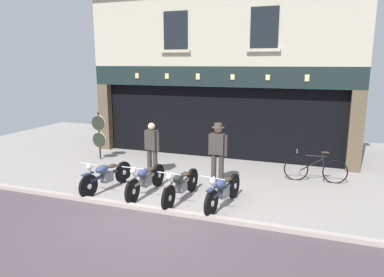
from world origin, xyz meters
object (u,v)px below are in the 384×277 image
at_px(motorcycle_center_right, 223,190).
at_px(shopkeeper_center, 218,151).
at_px(tyre_sign_pole, 99,132).
at_px(advert_board_far, 314,111).
at_px(leaning_bicycle, 316,169).
at_px(motorcycle_center, 181,185).
at_px(advert_board_near, 281,110).
at_px(motorcycle_center_left, 146,179).
at_px(salesman_left, 152,146).
at_px(motorcycle_left, 106,175).

distance_m(motorcycle_center_right, shopkeeper_center, 1.72).
height_order(tyre_sign_pole, advert_board_far, advert_board_far).
bearing_deg(motorcycle_center_right, leaning_bicycle, -118.22).
xyz_separation_m(motorcycle_center, shopkeeper_center, (0.53, 1.49, 0.57)).
bearing_deg(advert_board_far, advert_board_near, 180.00).
relative_size(motorcycle_center, advert_board_far, 2.01).
xyz_separation_m(motorcycle_center_left, tyre_sign_pole, (-3.18, 2.63, 0.58)).
relative_size(salesman_left, advert_board_far, 1.58).
relative_size(shopkeeper_center, advert_board_near, 1.65).
height_order(motorcycle_center_left, tyre_sign_pole, tyre_sign_pole).
distance_m(salesman_left, advert_board_near, 4.57).
distance_m(advert_board_near, leaning_bicycle, 2.61).
height_order(advert_board_near, leaning_bicycle, advert_board_near).
distance_m(salesman_left, tyre_sign_pole, 2.72).
bearing_deg(advert_board_near, shopkeeper_center, -114.80).
height_order(salesman_left, leaning_bicycle, salesman_left).
bearing_deg(motorcycle_center_right, motorcycle_center_left, 5.77).
distance_m(motorcycle_center, motorcycle_center_right, 1.10).
xyz_separation_m(motorcycle_center, tyre_sign_pole, (-4.21, 2.71, 0.58)).
xyz_separation_m(motorcycle_center_left, advert_board_far, (4.01, 4.38, 1.45)).
relative_size(motorcycle_center_left, tyre_sign_pole, 1.19).
bearing_deg(advert_board_near, motorcycle_center_left, -123.83).
bearing_deg(tyre_sign_pole, motorcycle_left, -53.11).
distance_m(motorcycle_center_right, advert_board_far, 5.08).
bearing_deg(salesman_left, motorcycle_left, 84.50).
relative_size(salesman_left, leaning_bicycle, 0.91).
bearing_deg(motorcycle_center_left, leaning_bicycle, -146.35).
height_order(advert_board_near, advert_board_far, advert_board_near).
bearing_deg(motorcycle_left, leaning_bicycle, -144.77).
distance_m(motorcycle_center_left, salesman_left, 1.86).
distance_m(motorcycle_left, shopkeeper_center, 3.15).
distance_m(motorcycle_center, leaning_bicycle, 4.16).
height_order(motorcycle_center_left, shopkeeper_center, shopkeeper_center).
bearing_deg(motorcycle_center_right, shopkeeper_center, -60.71).
relative_size(advert_board_near, advert_board_far, 1.05).
relative_size(shopkeeper_center, advert_board_far, 1.73).
xyz_separation_m(motorcycle_center_left, motorcycle_center, (1.03, -0.08, -0.00)).
xyz_separation_m(salesman_left, advert_board_far, (4.64, 2.69, 0.97)).
xyz_separation_m(motorcycle_center_right, salesman_left, (-2.76, 1.80, 0.48)).
height_order(motorcycle_center, advert_board_far, advert_board_far).
bearing_deg(motorcycle_left, motorcycle_center_right, -172.25).
distance_m(motorcycle_left, advert_board_far, 6.98).
bearing_deg(motorcycle_left, advert_board_far, -130.82).
height_order(motorcycle_center_left, motorcycle_center, motorcycle_center_left).
bearing_deg(shopkeeper_center, advert_board_far, -126.53).
bearing_deg(salesman_left, motorcycle_center_left, 121.91).
bearing_deg(motorcycle_center_right, motorcycle_left, 7.94).
xyz_separation_m(motorcycle_left, advert_board_near, (4.10, 4.45, 1.43)).
bearing_deg(advert_board_near, motorcycle_center, -113.14).
distance_m(salesman_left, shopkeeper_center, 2.21).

